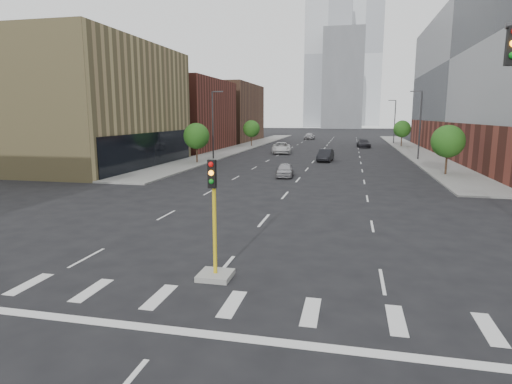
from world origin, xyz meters
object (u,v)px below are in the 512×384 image
(car_near_left, at_px, (285,170))
(car_distant, at_px, (310,136))
(car_far_left, at_px, (281,148))
(car_mid_right, at_px, (326,155))
(median_traffic_signal, at_px, (215,253))
(car_deep_right, at_px, (364,143))

(car_near_left, height_order, car_distant, car_distant)
(car_near_left, xyz_separation_m, car_far_left, (-4.51, 25.80, 0.20))
(car_mid_right, distance_m, car_distant, 50.84)
(median_traffic_signal, distance_m, car_near_left, 26.77)
(car_distant, bearing_deg, car_near_left, -81.49)
(car_far_left, relative_size, car_deep_right, 1.18)
(car_mid_right, bearing_deg, car_distant, 102.76)
(car_mid_right, bearing_deg, car_far_left, 130.74)
(median_traffic_signal, relative_size, car_near_left, 1.13)
(car_near_left, distance_m, car_distant, 65.86)
(car_mid_right, distance_m, car_far_left, 12.85)
(car_near_left, distance_m, car_deep_right, 42.24)
(median_traffic_signal, distance_m, car_deep_right, 68.47)
(car_mid_right, bearing_deg, car_deep_right, 83.06)
(median_traffic_signal, xyz_separation_m, car_far_left, (-6.01, 52.53, -0.11))
(median_traffic_signal, bearing_deg, car_near_left, 93.21)
(car_distant, bearing_deg, car_far_left, -85.76)
(car_mid_right, xyz_separation_m, car_far_left, (-7.51, 10.42, 0.07))
(median_traffic_signal, bearing_deg, car_far_left, 96.52)
(car_mid_right, height_order, car_deep_right, car_mid_right)
(median_traffic_signal, height_order, car_near_left, median_traffic_signal)
(car_far_left, bearing_deg, car_near_left, -88.84)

